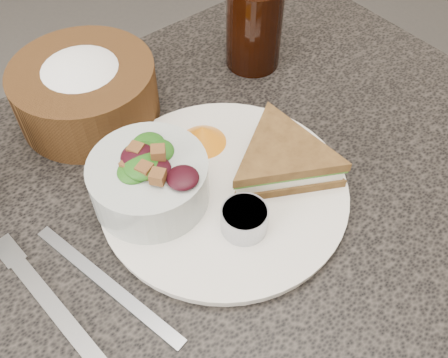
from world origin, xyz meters
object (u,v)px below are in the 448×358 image
sandwich (282,159)px  cola_glass (254,23)px  dressing_ramekin (244,219)px  bread_basket (84,84)px  dining_table (208,333)px  dinner_plate (224,191)px  salad_bowl (148,175)px

sandwich → cola_glass: size_ratio=1.15×
dressing_ramekin → cola_glass: cola_glass is taller
dressing_ramekin → cola_glass: (0.22, 0.24, 0.04)m
bread_basket → dressing_ramekin: bearing=-82.5°
sandwich → bread_basket: bread_basket is taller
dining_table → sandwich: size_ratio=6.08×
dinner_plate → salad_bowl: salad_bowl is taller
salad_bowl → bread_basket: bread_basket is taller
dinner_plate → sandwich: 0.08m
salad_bowl → cola_glass: 0.31m
salad_bowl → bread_basket: (0.02, 0.19, 0.00)m
dining_table → sandwich: (0.11, -0.02, 0.41)m
sandwich → dining_table: bearing=-161.6°
sandwich → cola_glass: 0.24m
salad_bowl → cola_glass: cola_glass is taller
dining_table → dinner_plate: size_ratio=3.30×
dressing_ramekin → bread_basket: bearing=97.5°
dinner_plate → bread_basket: bread_basket is taller
dinner_plate → cola_glass: (0.20, 0.18, 0.06)m
dinner_plate → sandwich: bearing=-17.5°
bread_basket → dinner_plate: bearing=-76.1°
sandwich → cola_glass: (0.13, 0.20, 0.04)m
dining_table → dressing_ramekin: bearing=-69.6°
salad_bowl → bread_basket: size_ratio=0.71×
dinner_plate → salad_bowl: 0.10m
dinner_plate → cola_glass: size_ratio=2.12×
dining_table → sandwich: bearing=-9.6°
dining_table → cola_glass: 0.54m
dining_table → bread_basket: (-0.02, 0.24, 0.43)m
cola_glass → salad_bowl: bearing=-153.9°
dining_table → salad_bowl: 0.43m
dining_table → bread_basket: bread_basket is taller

